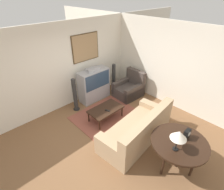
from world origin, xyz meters
The scene contains 14 objects.
ground_plane centered at (0.00, 0.00, 0.00)m, with size 12.00×12.00×0.00m, color brown.
wall_back centered at (0.02, 2.13, 1.36)m, with size 12.00×0.10×2.70m.
wall_right centered at (2.63, 0.00, 1.35)m, with size 0.06×12.00×2.70m.
area_rug centered at (0.55, 0.62, 0.01)m, with size 1.93×1.68×0.01m.
tv centered at (0.94, 1.74, 0.57)m, with size 1.11×0.45×1.20m.
couch centered at (0.50, -0.61, 0.30)m, with size 2.24×1.13×0.90m.
armchair centered at (2.00, 1.03, 0.29)m, with size 0.98×0.85×0.93m.
coffee_table centered at (0.45, 0.60, 0.34)m, with size 1.02×0.60×0.38m.
console_table centered at (0.49, -1.70, 0.66)m, with size 1.20×1.20×0.72m.
table_lamp centered at (0.23, -1.73, 1.11)m, with size 0.32×0.32×0.48m.
mantel_clock centered at (0.68, -1.73, 0.83)m, with size 0.18×0.10×0.22m.
remote centered at (0.42, 0.48, 0.39)m, with size 0.09×0.17×0.02m.
speaker_tower_left centered at (0.07, 1.65, 0.53)m, with size 0.22×0.22×1.12m.
speaker_tower_right centered at (1.80, 1.65, 0.53)m, with size 0.22×0.22×1.12m.
Camera 1 is at (-2.33, -2.59, 3.48)m, focal length 28.00 mm.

